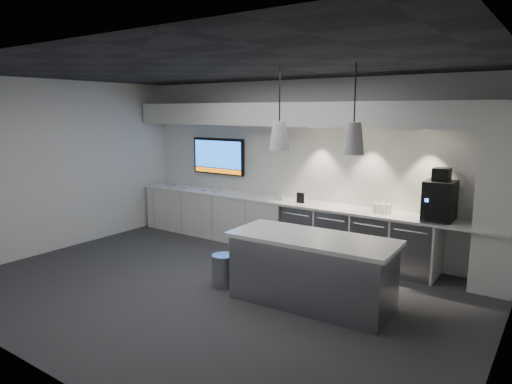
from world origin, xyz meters
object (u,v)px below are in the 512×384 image
Objects in this scene: wall_tv at (218,156)px; island at (311,270)px; bin at (223,270)px; coffee_machine at (440,199)px.

wall_tv is 0.58× the size of island.
bin is at bearing -174.55° from island.
bin is 3.28m from coffee_machine.
wall_tv is at bearing 144.75° from island.
wall_tv reaches higher than coffee_machine.
coffee_machine is at bearing 40.12° from bin.
island is 1.34m from bin.
island is at bearing 7.99° from bin.
coffee_machine is (1.09, 1.84, 0.76)m from island.
wall_tv is 1.64× the size of coffee_machine.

